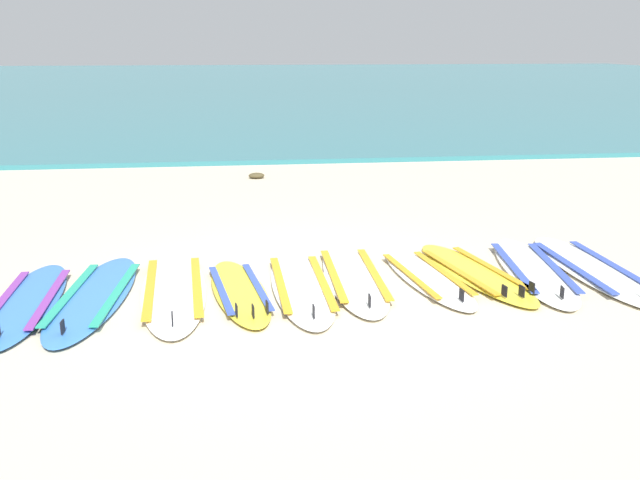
% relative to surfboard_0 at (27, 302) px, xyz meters
% --- Properties ---
extents(ground_plane, '(80.00, 80.00, 0.00)m').
position_rel_surfboard_0_xyz_m(ground_plane, '(2.73, 0.09, -0.04)').
color(ground_plane, beige).
extents(sea, '(80.00, 60.00, 0.10)m').
position_rel_surfboard_0_xyz_m(sea, '(2.73, 37.66, 0.01)').
color(sea, teal).
rests_on(sea, ground).
extents(surfboard_0, '(0.64, 2.35, 0.18)m').
position_rel_surfboard_0_xyz_m(surfboard_0, '(0.00, 0.00, 0.00)').
color(surfboard_0, '#3875CC').
rests_on(surfboard_0, ground).
extents(surfboard_1, '(0.82, 2.55, 0.18)m').
position_rel_surfboard_0_xyz_m(surfboard_1, '(0.61, 0.08, -0.00)').
color(surfboard_1, '#3875CC').
rests_on(surfboard_1, ground).
extents(surfboard_2, '(0.81, 2.60, 0.18)m').
position_rel_surfboard_0_xyz_m(surfboard_2, '(1.37, 0.18, -0.00)').
color(surfboard_2, white).
rests_on(surfboard_2, ground).
extents(surfboard_3, '(0.80, 2.09, 0.18)m').
position_rel_surfboard_0_xyz_m(surfboard_3, '(2.03, 0.05, 0.00)').
color(surfboard_3, yellow).
rests_on(surfboard_3, ground).
extents(surfboard_4, '(0.65, 2.42, 0.18)m').
position_rel_surfboard_0_xyz_m(surfboard_4, '(2.66, 0.14, -0.00)').
color(surfboard_4, white).
rests_on(surfboard_4, ground).
extents(surfboard_5, '(0.64, 2.43, 0.18)m').
position_rel_surfboard_0_xyz_m(surfboard_5, '(3.24, 0.34, -0.00)').
color(surfboard_5, silver).
rests_on(surfboard_5, ground).
extents(surfboard_6, '(0.81, 2.17, 0.18)m').
position_rel_surfboard_0_xyz_m(surfboard_6, '(4.01, 0.25, 0.00)').
color(surfboard_6, white).
rests_on(surfboard_6, ground).
extents(surfboard_7, '(0.99, 2.31, 0.18)m').
position_rel_surfboard_0_xyz_m(surfboard_7, '(4.56, 0.32, 0.00)').
color(surfboard_7, yellow).
rests_on(surfboard_7, ground).
extents(surfboard_8, '(0.94, 2.54, 0.18)m').
position_rel_surfboard_0_xyz_m(surfboard_8, '(5.24, 0.35, -0.00)').
color(surfboard_8, silver).
rests_on(surfboard_8, ground).
extents(surfboard_9, '(0.66, 2.59, 0.18)m').
position_rel_surfboard_0_xyz_m(surfboard_9, '(5.89, 0.30, -0.00)').
color(surfboard_9, silver).
rests_on(surfboard_9, ground).
extents(seaweed_clump_near_shoreline, '(0.29, 0.23, 0.10)m').
position_rel_surfboard_0_xyz_m(seaweed_clump_near_shoreline, '(2.43, 6.23, 0.01)').
color(seaweed_clump_near_shoreline, '#4C4228').
rests_on(seaweed_clump_near_shoreline, ground).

